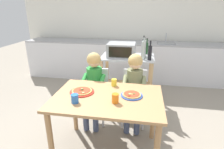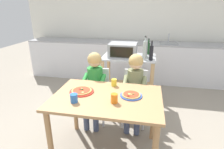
{
  "view_description": "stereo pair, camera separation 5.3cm",
  "coord_description": "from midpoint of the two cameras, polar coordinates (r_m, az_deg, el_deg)",
  "views": [
    {
      "loc": [
        0.36,
        -1.81,
        1.7
      ],
      "look_at": [
        0.0,
        0.3,
        0.91
      ],
      "focal_mm": 29.76,
      "sensor_mm": 36.0,
      "label": 1
    },
    {
      "loc": [
        0.41,
        -1.8,
        1.7
      ],
      "look_at": [
        0.0,
        0.3,
        0.91
      ],
      "focal_mm": 29.76,
      "sensor_mm": 36.0,
      "label": 2
    }
  ],
  "objects": [
    {
      "name": "drinking_cup_blue",
      "position": [
        1.97,
        -12.13,
        -7.25
      ],
      "size": [
        0.08,
        0.08,
        0.09
      ],
      "primitive_type": "cylinder",
      "color": "blue",
      "rests_on": "dining_table"
    },
    {
      "name": "pizza_plate_red_rimmed",
      "position": [
        2.19,
        -9.9,
        -5.11
      ],
      "size": [
        0.28,
        0.28,
        0.03
      ],
      "color": "red",
      "rests_on": "dining_table"
    },
    {
      "name": "back_wall_tiled",
      "position": [
        4.76,
        5.26,
        16.04
      ],
      "size": [
        5.46,
        0.12,
        2.7
      ],
      "color": "white",
      "rests_on": "ground"
    },
    {
      "name": "bottle_clear_vinegar",
      "position": [
        3.03,
        11.07,
        6.65
      ],
      "size": [
        0.06,
        0.06,
        0.32
      ],
      "color": "black",
      "rests_on": "kitchen_island_cart"
    },
    {
      "name": "drinking_cup_yellow",
      "position": [
        2.31,
        -0.05,
        -2.48
      ],
      "size": [
        0.07,
        0.07,
        0.09
      ],
      "primitive_type": "cylinder",
      "color": "yellow",
      "rests_on": "dining_table"
    },
    {
      "name": "kitchen_counter",
      "position": [
        4.52,
        4.48,
        4.27
      ],
      "size": [
        4.91,
        0.6,
        1.11
      ],
      "color": "silver",
      "rests_on": "ground"
    },
    {
      "name": "toaster_oven",
      "position": [
        3.21,
        2.46,
        7.6
      ],
      "size": [
        0.47,
        0.39,
        0.23
      ],
      "color": "#999BA0",
      "rests_on": "kitchen_island_cart"
    },
    {
      "name": "ground_plane",
      "position": [
        3.43,
        1.99,
        -9.42
      ],
      "size": [
        11.5,
        11.5,
        0.0
      ],
      "primitive_type": "plane",
      "color": "gray"
    },
    {
      "name": "dining_chair_right",
      "position": [
        2.8,
        6.26,
        -5.7
      ],
      "size": [
        0.36,
        0.36,
        0.81
      ],
      "color": "silver",
      "rests_on": "ground"
    },
    {
      "name": "dining_chair_left",
      "position": [
        2.85,
        -5.46,
        -5.16
      ],
      "size": [
        0.36,
        0.36,
        0.81
      ],
      "color": "silver",
      "rests_on": "ground"
    },
    {
      "name": "child_in_olive_shirt",
      "position": [
        2.6,
        6.27,
        -2.43
      ],
      "size": [
        0.32,
        0.42,
        1.08
      ],
      "color": "#424C6B",
      "rests_on": "ground"
    },
    {
      "name": "dining_table",
      "position": [
        2.12,
        -2.12,
        -9.49
      ],
      "size": [
        1.21,
        0.83,
        0.76
      ],
      "color": "#AD7F51",
      "rests_on": "ground"
    },
    {
      "name": "bottle_dark_olive_oil",
      "position": [
        3.04,
        9.15,
        7.41
      ],
      "size": [
        0.07,
        0.07,
        0.38
      ],
      "color": "#ADB7B2",
      "rests_on": "kitchen_island_cart"
    },
    {
      "name": "pizza_plate_blue_rimmed",
      "position": [
        2.08,
        5.34,
        -6.25
      ],
      "size": [
        0.24,
        0.24,
        0.03
      ],
      "color": "#3356B7",
      "rests_on": "dining_table"
    },
    {
      "name": "kitchen_island_cart",
      "position": [
        3.34,
        4.19,
        0.67
      ],
      "size": [
        0.91,
        0.57,
        0.88
      ],
      "color": "#B7BABF",
      "rests_on": "ground"
    },
    {
      "name": "bottle_slim_sauce",
      "position": [
        3.27,
        9.14,
        8.21
      ],
      "size": [
        0.06,
        0.06,
        0.35
      ],
      "color": "black",
      "rests_on": "kitchen_island_cart"
    },
    {
      "name": "drinking_cup_orange",
      "position": [
        1.92,
        0.22,
        -7.32
      ],
      "size": [
        0.07,
        0.07,
        0.1
      ],
      "primitive_type": "cylinder",
      "color": "orange",
      "rests_on": "dining_table"
    },
    {
      "name": "child_in_green_shirt",
      "position": [
        2.66,
        -6.26,
        -1.94
      ],
      "size": [
        0.32,
        0.42,
        1.08
      ],
      "color": "#424C6B",
      "rests_on": "ground"
    },
    {
      "name": "bottle_tall_green_wine",
      "position": [
        3.43,
        10.14,
        8.07
      ],
      "size": [
        0.06,
        0.06,
        0.28
      ],
      "color": "#1E4723",
      "rests_on": "kitchen_island_cart"
    },
    {
      "name": "bottle_brown_beer",
      "position": [
        3.18,
        9.33,
        7.81
      ],
      "size": [
        0.07,
        0.07,
        0.34
      ],
      "color": "#ADB7B2",
      "rests_on": "kitchen_island_cart"
    }
  ]
}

